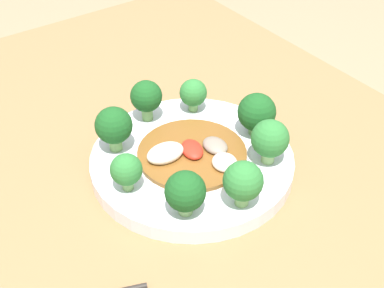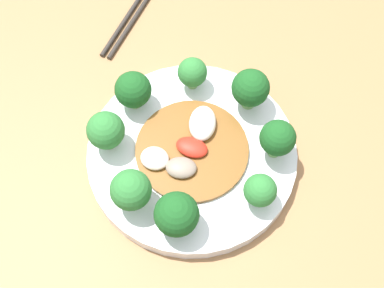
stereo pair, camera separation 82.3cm
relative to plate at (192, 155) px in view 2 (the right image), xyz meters
name	(u,v)px [view 2 (the right image)]	position (x,y,z in m)	size (l,w,h in m)	color
ground_plane	(188,267)	(0.01, -0.05, -0.78)	(8.00, 8.00, 0.00)	#9E8460
table	(187,219)	(0.01, -0.05, -0.39)	(1.09, 0.83, 0.77)	olive
plate	(192,155)	(0.00, 0.00, 0.00)	(0.28, 0.28, 0.02)	silver
broccoli_west	(278,138)	(-0.11, 0.00, 0.05)	(0.05, 0.05, 0.06)	#70A356
broccoli_east	(106,131)	(0.11, 0.00, 0.05)	(0.05, 0.05, 0.06)	#7AAD5B
broccoli_north	(176,214)	(0.01, 0.10, 0.05)	(0.06, 0.06, 0.06)	#70A356
broccoli_southeast	(133,90)	(0.08, -0.07, 0.05)	(0.05, 0.05, 0.06)	#89B76B
broccoli_southwest	(250,88)	(-0.07, -0.08, 0.05)	(0.05, 0.05, 0.07)	#70A356
broccoli_northwest	(260,191)	(-0.09, 0.06, 0.04)	(0.04, 0.04, 0.05)	#70A356
broccoli_northeast	(131,190)	(0.07, 0.08, 0.05)	(0.05, 0.05, 0.06)	#89B76B
broccoli_south	(192,73)	(0.01, -0.11, 0.04)	(0.04, 0.04, 0.05)	#70A356
stirfry_center	(190,147)	(0.00, 0.00, 0.02)	(0.15, 0.15, 0.02)	brown
chopsticks	(141,2)	(0.10, -0.27, -0.01)	(0.10, 0.23, 0.01)	#2D2823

